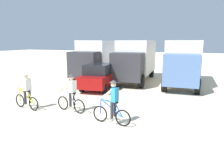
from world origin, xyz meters
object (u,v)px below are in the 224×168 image
(box_truck_avon_van, at_px, (98,57))
(cyclist_orange_shirt, at_px, (27,92))
(box_truck_white_box, at_px, (136,59))
(cyclist_near_camera, at_px, (112,104))
(cyclist_cowboy_hat, at_px, (71,94))
(box_truck_cream_rv, at_px, (183,60))
(sedan_parked, at_px, (99,76))

(box_truck_avon_van, xyz_separation_m, cyclist_orange_shirt, (0.97, -9.57, -1.03))
(box_truck_white_box, relative_size, cyclist_near_camera, 3.80)
(box_truck_avon_van, distance_m, box_truck_white_box, 3.52)
(cyclist_orange_shirt, distance_m, cyclist_cowboy_hat, 2.30)
(box_truck_avon_van, bearing_deg, box_truck_white_box, 0.48)
(cyclist_near_camera, bearing_deg, box_truck_avon_van, 119.91)
(box_truck_cream_rv, relative_size, cyclist_cowboy_hat, 3.78)
(box_truck_cream_rv, height_order, cyclist_orange_shirt, box_truck_cream_rv)
(box_truck_white_box, height_order, cyclist_orange_shirt, box_truck_white_box)
(sedan_parked, xyz_separation_m, cyclist_cowboy_hat, (1.10, -5.08, -0.04))
(box_truck_avon_van, distance_m, cyclist_near_camera, 11.27)
(box_truck_white_box, relative_size, box_truck_cream_rv, 1.01)
(box_truck_avon_van, xyz_separation_m, cyclist_near_camera, (5.60, -9.73, -1.03))
(box_truck_white_box, bearing_deg, cyclist_orange_shirt, -104.90)
(box_truck_white_box, xyz_separation_m, box_truck_cream_rv, (3.81, -0.32, 0.00))
(box_truck_avon_van, relative_size, box_truck_cream_rv, 1.01)
(box_truck_cream_rv, bearing_deg, sedan_parked, -144.84)
(box_truck_cream_rv, bearing_deg, box_truck_avon_van, 177.77)
(cyclist_cowboy_hat, bearing_deg, cyclist_near_camera, -15.83)
(cyclist_orange_shirt, bearing_deg, box_truck_avon_van, 95.79)
(box_truck_white_box, bearing_deg, cyclist_near_camera, -78.01)
(box_truck_white_box, distance_m, cyclist_near_camera, 10.03)
(cyclist_orange_shirt, bearing_deg, cyclist_cowboy_hat, 12.95)
(box_truck_white_box, bearing_deg, cyclist_cowboy_hat, -91.98)
(box_truck_avon_van, height_order, cyclist_near_camera, box_truck_avon_van)
(cyclist_orange_shirt, bearing_deg, box_truck_cream_rv, 55.55)
(box_truck_cream_rv, xyz_separation_m, cyclist_orange_shirt, (-6.37, -9.28, -1.03))
(box_truck_white_box, distance_m, cyclist_cowboy_hat, 9.14)
(sedan_parked, distance_m, cyclist_orange_shirt, 5.71)
(sedan_parked, bearing_deg, cyclist_near_camera, -58.78)
(cyclist_orange_shirt, relative_size, cyclist_near_camera, 1.00)
(cyclist_cowboy_hat, height_order, cyclist_near_camera, same)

